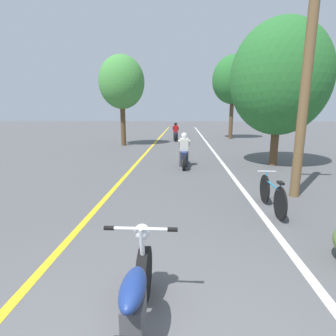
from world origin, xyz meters
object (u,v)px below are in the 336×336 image
Objects in this scene: roadside_tree_right_far at (233,80)px; bicycle_parked at (272,194)px; motorcycle_foreground at (134,304)px; motorcycle_rider_lead at (184,154)px; roadside_tree_right_near at (280,78)px; roadside_tree_left at (122,83)px; motorcycle_rider_far at (176,134)px; utility_pole at (306,81)px.

bicycle_parked is at bearing -96.74° from roadside_tree_right_far.
motorcycle_foreground is (-4.43, -20.09, -4.27)m from roadside_tree_right_far.
motorcycle_rider_lead is at bearing -108.64° from roadside_tree_right_far.
roadside_tree_right_far is at bearing 89.22° from roadside_tree_right_near.
roadside_tree_left is 13.45m from bicycle_parked.
roadside_tree_right_near is at bearing -64.95° from motorcycle_rider_far.
roadside_tree_right_far reaches higher than motorcycle_foreground.
motorcycle_foreground is (-4.28, -8.98, -3.10)m from roadside_tree_right_near.
roadside_tree_right_far is at bearing 20.92° from motorcycle_rider_far.
utility_pole is 2.96m from bicycle_parked.
motorcycle_rider_far reaches higher than bicycle_parked.
motorcycle_rider_far is at bearing 100.00° from bicycle_parked.
roadside_tree_right_near is 2.85× the size of motorcycle_rider_far.
motorcycle_rider_far reaches higher than motorcycle_foreground.
motorcycle_foreground is 0.98× the size of motorcycle_rider_far.
motorcycle_rider_lead is at bearing 112.42° from bicycle_parked.
bicycle_parked is (-1.94, -16.43, -4.31)m from roadside_tree_right_far.
roadside_tree_right_far is 3.33× the size of motorcycle_foreground.
utility_pole reaches higher than motorcycle_foreground.
utility_pole is 2.85× the size of motorcycle_rider_lead.
utility_pole is at bearing -75.35° from motorcycle_rider_far.
roadside_tree_left is (-7.92, -4.95, -0.66)m from roadside_tree_right_far.
utility_pole is 2.84× the size of motorcycle_rider_far.
motorcycle_rider_lead is at bearing -59.12° from roadside_tree_left.
motorcycle_rider_far is at bearing 90.33° from motorcycle_foreground.
roadside_tree_left is at bearing -136.46° from motorcycle_rider_far.
motorcycle_foreground is 1.13× the size of bicycle_parked.
roadside_tree_right_near is 10.42m from motorcycle_foreground.
utility_pole is at bearing 53.96° from motorcycle_foreground.
roadside_tree_right_far is 6.39m from motorcycle_rider_far.
roadside_tree_right_far is 3.76× the size of bicycle_parked.
roadside_tree_right_near is 10.77m from motorcycle_rider_far.
roadside_tree_left is 8.53m from motorcycle_rider_lead.
roadside_tree_right_far is at bearing 32.00° from roadside_tree_left.
roadside_tree_right_far is at bearing 71.36° from motorcycle_rider_lead.
roadside_tree_right_far is at bearing 83.26° from bicycle_parked.
motorcycle_foreground is at bearing -102.44° from roadside_tree_right_far.
motorcycle_rider_lead is at bearing 128.43° from utility_pole.
utility_pole reaches higher than motorcycle_rider_lead.
bicycle_parked is (-1.79, -5.32, -3.14)m from roadside_tree_right_near.
bicycle_parked is (2.59, -14.70, -0.15)m from motorcycle_rider_far.
roadside_tree_right_near is at bearing -38.42° from roadside_tree_left.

